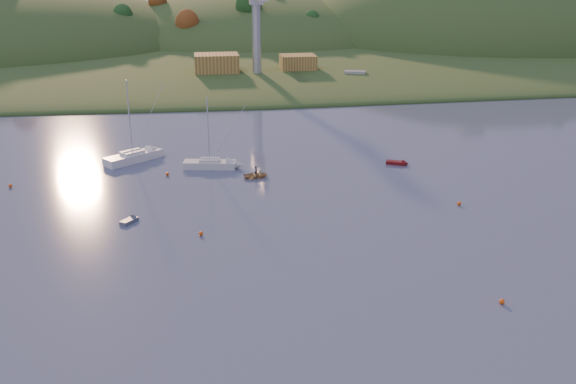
{
  "coord_description": "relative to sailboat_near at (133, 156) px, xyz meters",
  "views": [
    {
      "loc": [
        -13.97,
        -41.06,
        30.02
      ],
      "look_at": [
        -3.21,
        31.79,
        3.03
      ],
      "focal_mm": 40.0,
      "sensor_mm": 36.0,
      "label": 1
    }
  ],
  "objects": [
    {
      "name": "wharf",
      "position": [
        28.98,
        64.67,
        0.39
      ],
      "size": [
        42.0,
        16.0,
        2.4
      ],
      "primitive_type": "cube",
      "color": "slate",
      "rests_on": "ground"
    },
    {
      "name": "grey_dinghy",
      "position": [
        1.78,
        -24.68,
        -0.6
      ],
      "size": [
        2.46,
        2.81,
        1.03
      ],
      "rotation": [
        0.0,
        0.0,
        0.93
      ],
      "color": "#535C6D",
      "rests_on": "ground"
    },
    {
      "name": "buoy_4",
      "position": [
        9.95,
        -30.26,
        -0.56
      ],
      "size": [
        0.5,
        0.5,
        0.5
      ],
      "primitive_type": "sphere",
      "color": "#FA510D",
      "rests_on": "ground"
    },
    {
      "name": "buoy_1",
      "position": [
        43.08,
        -25.47,
        -0.56
      ],
      "size": [
        0.5,
        0.5,
        0.5
      ],
      "primitive_type": "sphere",
      "color": "#FA510D",
      "rests_on": "ground"
    },
    {
      "name": "shed_east",
      "position": [
        36.98,
        66.67,
        3.59
      ],
      "size": [
        9.0,
        7.0,
        4.0
      ],
      "primitive_type": "cube",
      "color": "brown",
      "rests_on": "wharf"
    },
    {
      "name": "paddler",
      "position": [
        18.31,
        -10.6,
        -0.06
      ],
      "size": [
        0.43,
        0.59,
        1.49
      ],
      "primitive_type": "imported",
      "rotation": [
        0.0,
        0.0,
        1.71
      ],
      "color": "black",
      "rests_on": "ground"
    },
    {
      "name": "buoy_0",
      "position": [
        37.09,
        -49.93,
        -0.56
      ],
      "size": [
        0.5,
        0.5,
        0.5
      ],
      "primitive_type": "sphere",
      "color": "#FA510D",
      "rests_on": "ground"
    },
    {
      "name": "red_tender",
      "position": [
        40.91,
        -7.74,
        -0.56
      ],
      "size": [
        3.61,
        2.55,
        1.17
      ],
      "rotation": [
        0.0,
        0.0,
        -0.45
      ],
      "color": "#5D0D0E",
      "rests_on": "ground"
    },
    {
      "name": "buoy_3",
      "position": [
        5.51,
        -7.8,
        -0.56
      ],
      "size": [
        0.5,
        0.5,
        0.5
      ],
      "primitive_type": "sphere",
      "color": "#FA510D",
      "rests_on": "ground"
    },
    {
      "name": "hill_center",
      "position": [
        33.98,
        152.67,
        -0.81
      ],
      "size": [
        140.0,
        120.0,
        36.0
      ],
      "primitive_type": "ellipsoid",
      "color": "#22441B",
      "rests_on": "ground"
    },
    {
      "name": "shore_slope",
      "position": [
        23.98,
        107.67,
        -0.81
      ],
      "size": [
        640.0,
        150.0,
        7.0
      ],
      "primitive_type": "ellipsoid",
      "color": "#22441B",
      "rests_on": "ground"
    },
    {
      "name": "sailboat_near",
      "position": [
        0.0,
        0.0,
        0.0
      ],
      "size": [
        8.94,
        7.85,
        12.76
      ],
      "rotation": [
        0.0,
        0.0,
        0.67
      ],
      "color": "white",
      "rests_on": "ground"
    },
    {
      "name": "hillside_trees",
      "position": [
        23.98,
        127.67,
        -0.81
      ],
      "size": [
        280.0,
        50.0,
        32.0
      ],
      "primitive_type": null,
      "color": "#174217",
      "rests_on": "ground"
    },
    {
      "name": "shed_west",
      "position": [
        15.98,
        65.67,
        3.99
      ],
      "size": [
        11.0,
        8.0,
        4.8
      ],
      "primitive_type": "cube",
      "color": "brown",
      "rests_on": "wharf"
    },
    {
      "name": "hill_right",
      "position": [
        118.98,
        137.67,
        -0.81
      ],
      "size": [
        150.0,
        130.0,
        60.0
      ],
      "primitive_type": "ellipsoid",
      "color": "#22441B",
      "rests_on": "ground"
    },
    {
      "name": "ground",
      "position": [
        23.98,
        -57.33,
        -0.81
      ],
      "size": [
        500.0,
        500.0,
        0.0
      ],
      "primitive_type": "plane",
      "color": "#363A58",
      "rests_on": "ground"
    },
    {
      "name": "buoy_2",
      "position": [
        -15.92,
        -9.84,
        -0.56
      ],
      "size": [
        0.5,
        0.5,
        0.5
      ],
      "primitive_type": "sphere",
      "color": "#FA510D",
      "rests_on": "ground"
    },
    {
      "name": "work_vessel",
      "position": [
        50.37,
        59.35,
        0.32
      ],
      "size": [
        13.11,
        8.02,
        3.18
      ],
      "rotation": [
        0.0,
        0.0,
        -0.32
      ],
      "color": "slate",
      "rests_on": "ground"
    },
    {
      "name": "far_shore",
      "position": [
        23.98,
        172.67,
        -0.81
      ],
      "size": [
        620.0,
        220.0,
        1.5
      ],
      "primitive_type": "cube",
      "color": "#22441B",
      "rests_on": "ground"
    },
    {
      "name": "sailboat_far",
      "position": [
        11.79,
        -5.15,
        -0.09
      ],
      "size": [
        8.15,
        3.74,
        10.9
      ],
      "rotation": [
        0.0,
        0.0,
        -0.18
      ],
      "color": "silver",
      "rests_on": "ground"
    },
    {
      "name": "canoe",
      "position": [
        18.31,
        -10.6,
        -0.44
      ],
      "size": [
        3.91,
        3.03,
        0.74
      ],
      "primitive_type": "imported",
      "rotation": [
        0.0,
        0.0,
        1.71
      ],
      "color": "#9B8455",
      "rests_on": "ground"
    },
    {
      "name": "dock_crane",
      "position": [
        25.98,
        61.06,
        16.37
      ],
      "size": [
        3.2,
        28.0,
        20.3
      ],
      "color": "#B7B7BC",
      "rests_on": "wharf"
    }
  ]
}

